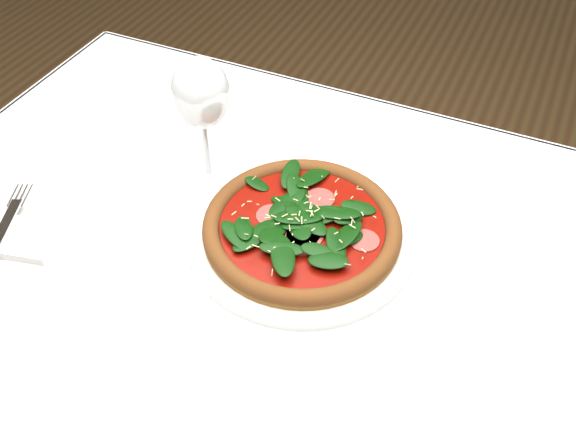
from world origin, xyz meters
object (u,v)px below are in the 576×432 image
at_px(plate, 302,234).
at_px(pizza, 302,225).
at_px(wine_glass, 201,96).
at_px(napkin, 4,236).

relative_size(plate, pizza, 0.89).
relative_size(plate, wine_glass, 1.57).
xyz_separation_m(pizza, wine_glass, (-0.19, 0.07, 0.12)).
distance_m(pizza, napkin, 0.43).
bearing_deg(napkin, wine_glass, 51.28).
bearing_deg(napkin, pizza, 24.90).
bearing_deg(plate, napkin, -155.10).
bearing_deg(napkin, plate, 24.90).
relative_size(wine_glass, napkin, 1.31).
xyz_separation_m(plate, wine_glass, (-0.19, 0.07, 0.14)).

